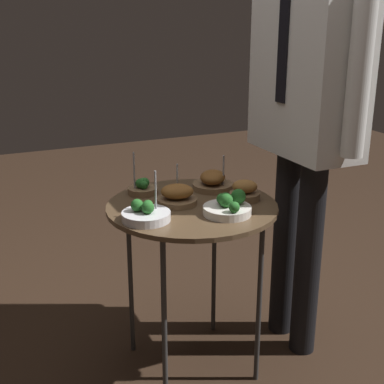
{
  "coord_description": "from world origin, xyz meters",
  "views": [
    {
      "loc": [
        1.75,
        -0.78,
        1.42
      ],
      "look_at": [
        0.0,
        0.0,
        0.77
      ],
      "focal_mm": 50.0,
      "sensor_mm": 36.0,
      "label": 1
    }
  ],
  "objects_px": {
    "serving_cart": "(192,218)",
    "bowl_roast_mid_left": "(245,191)",
    "bowl_roast_front_left": "(213,181)",
    "bowl_broccoli_front_center": "(228,207)",
    "waiter_figure": "(307,91)",
    "bowl_broccoli_near_rim": "(146,214)",
    "bowl_roast_center": "(177,196)",
    "bowl_broccoli_mid_right": "(143,187)"
  },
  "relations": [
    {
      "from": "serving_cart",
      "to": "bowl_broccoli_front_center",
      "type": "height_order",
      "value": "bowl_broccoli_front_center"
    },
    {
      "from": "bowl_broccoli_front_center",
      "to": "waiter_figure",
      "type": "distance_m",
      "value": 0.57
    },
    {
      "from": "bowl_broccoli_front_center",
      "to": "bowl_broccoli_near_rim",
      "type": "height_order",
      "value": "bowl_broccoli_near_rim"
    },
    {
      "from": "bowl_roast_front_left",
      "to": "waiter_figure",
      "type": "xyz_separation_m",
      "value": [
        0.15,
        0.33,
        0.37
      ]
    },
    {
      "from": "bowl_roast_mid_left",
      "to": "bowl_roast_front_left",
      "type": "xyz_separation_m",
      "value": [
        -0.17,
        -0.06,
        -0.0
      ]
    },
    {
      "from": "bowl_roast_center",
      "to": "bowl_broccoli_front_center",
      "type": "distance_m",
      "value": 0.22
    },
    {
      "from": "bowl_broccoli_near_rim",
      "to": "waiter_figure",
      "type": "xyz_separation_m",
      "value": [
        -0.07,
        0.7,
        0.38
      ]
    },
    {
      "from": "bowl_broccoli_near_rim",
      "to": "bowl_roast_front_left",
      "type": "distance_m",
      "value": 0.43
    },
    {
      "from": "serving_cart",
      "to": "bowl_roast_center",
      "type": "xyz_separation_m",
      "value": [
        -0.03,
        -0.05,
        0.09
      ]
    },
    {
      "from": "bowl_roast_mid_left",
      "to": "bowl_broccoli_near_rim",
      "type": "relative_size",
      "value": 0.7
    },
    {
      "from": "bowl_broccoli_front_center",
      "to": "bowl_broccoli_near_rim",
      "type": "bearing_deg",
      "value": -102.57
    },
    {
      "from": "serving_cart",
      "to": "bowl_roast_center",
      "type": "bearing_deg",
      "value": -120.61
    },
    {
      "from": "serving_cart",
      "to": "bowl_roast_front_left",
      "type": "xyz_separation_m",
      "value": [
        -0.14,
        0.15,
        0.09
      ]
    },
    {
      "from": "bowl_roast_mid_left",
      "to": "serving_cart",
      "type": "bearing_deg",
      "value": -98.38
    },
    {
      "from": "bowl_broccoli_front_center",
      "to": "bowl_roast_mid_left",
      "type": "xyz_separation_m",
      "value": [
        -0.12,
        0.13,
        0.01
      ]
    },
    {
      "from": "bowl_roast_mid_left",
      "to": "bowl_broccoli_near_rim",
      "type": "xyz_separation_m",
      "value": [
        0.05,
        -0.43,
        -0.01
      ]
    },
    {
      "from": "bowl_broccoli_mid_right",
      "to": "bowl_broccoli_near_rim",
      "type": "relative_size",
      "value": 1.02
    },
    {
      "from": "bowl_broccoli_mid_right",
      "to": "waiter_figure",
      "type": "height_order",
      "value": "waiter_figure"
    },
    {
      "from": "waiter_figure",
      "to": "serving_cart",
      "type": "bearing_deg",
      "value": -91.46
    },
    {
      "from": "bowl_roast_center",
      "to": "bowl_roast_mid_left",
      "type": "distance_m",
      "value": 0.27
    },
    {
      "from": "bowl_roast_center",
      "to": "bowl_roast_mid_left",
      "type": "bearing_deg",
      "value": 77.0
    },
    {
      "from": "bowl_broccoli_front_center",
      "to": "serving_cart",
      "type": "bearing_deg",
      "value": -151.91
    },
    {
      "from": "bowl_broccoli_mid_right",
      "to": "bowl_broccoli_near_rim",
      "type": "distance_m",
      "value": 0.29
    },
    {
      "from": "serving_cart",
      "to": "bowl_roast_center",
      "type": "height_order",
      "value": "bowl_roast_center"
    },
    {
      "from": "serving_cart",
      "to": "waiter_figure",
      "type": "bearing_deg",
      "value": 88.54
    },
    {
      "from": "bowl_roast_mid_left",
      "to": "bowl_broccoli_mid_right",
      "type": "bearing_deg",
      "value": -123.83
    },
    {
      "from": "serving_cart",
      "to": "bowl_broccoli_mid_right",
      "type": "relative_size",
      "value": 4.09
    },
    {
      "from": "bowl_broccoli_mid_right",
      "to": "serving_cart",
      "type": "bearing_deg",
      "value": 33.36
    },
    {
      "from": "bowl_broccoli_front_center",
      "to": "bowl_roast_mid_left",
      "type": "height_order",
      "value": "bowl_broccoli_front_center"
    },
    {
      "from": "serving_cart",
      "to": "bowl_roast_center",
      "type": "distance_m",
      "value": 0.1
    },
    {
      "from": "serving_cart",
      "to": "bowl_roast_mid_left",
      "type": "height_order",
      "value": "bowl_roast_mid_left"
    },
    {
      "from": "bowl_broccoli_front_center",
      "to": "waiter_figure",
      "type": "bearing_deg",
      "value": 108.25
    },
    {
      "from": "serving_cart",
      "to": "bowl_roast_mid_left",
      "type": "xyz_separation_m",
      "value": [
        0.03,
        0.21,
        0.09
      ]
    },
    {
      "from": "bowl_roast_front_left",
      "to": "waiter_figure",
      "type": "relative_size",
      "value": 0.1
    },
    {
      "from": "bowl_roast_center",
      "to": "waiter_figure",
      "type": "height_order",
      "value": "waiter_figure"
    },
    {
      "from": "bowl_roast_center",
      "to": "bowl_roast_front_left",
      "type": "distance_m",
      "value": 0.23
    },
    {
      "from": "bowl_roast_center",
      "to": "bowl_broccoli_mid_right",
      "type": "relative_size",
      "value": 0.86
    },
    {
      "from": "bowl_roast_mid_left",
      "to": "bowl_broccoli_near_rim",
      "type": "distance_m",
      "value": 0.43
    },
    {
      "from": "bowl_broccoli_front_center",
      "to": "bowl_roast_front_left",
      "type": "height_order",
      "value": "bowl_roast_front_left"
    },
    {
      "from": "bowl_roast_center",
      "to": "bowl_roast_mid_left",
      "type": "xyz_separation_m",
      "value": [
        0.06,
        0.26,
        -0.0
      ]
    },
    {
      "from": "bowl_broccoli_front_center",
      "to": "bowl_broccoli_mid_right",
      "type": "bearing_deg",
      "value": -148.82
    },
    {
      "from": "bowl_roast_center",
      "to": "bowl_roast_front_left",
      "type": "relative_size",
      "value": 0.89
    }
  ]
}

